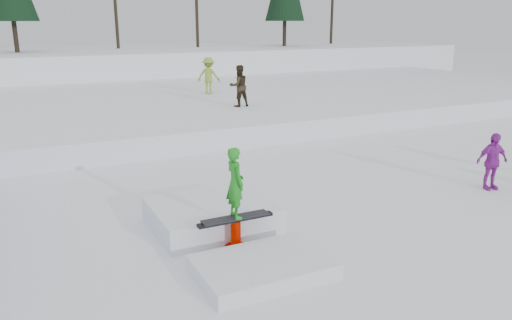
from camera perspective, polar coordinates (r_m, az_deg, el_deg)
name	(u,v)px	position (r m, az deg, el deg)	size (l,w,h in m)	color
ground	(276,234)	(10.90, 2.34, -8.46)	(120.00, 120.00, 0.00)	white
snow_berm	(79,67)	(39.14, -19.53, 10.03)	(60.00, 14.00, 2.40)	white
snow_midrise	(120,106)	(25.50, -15.24, 5.98)	(50.00, 18.00, 0.80)	white
walker_olive	(239,86)	(21.96, -1.97, 8.46)	(0.87, 0.68, 1.80)	black
walker_ygreen	(209,76)	(25.91, -5.42, 9.56)	(1.19, 0.69, 1.85)	#8CA62D
spectator_purple	(492,161)	(14.91, 25.36, -0.13)	(0.92, 0.38, 1.57)	purple
jib_rail_feature	(225,225)	(10.62, -3.61, -7.37)	(2.60, 4.40, 2.11)	white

